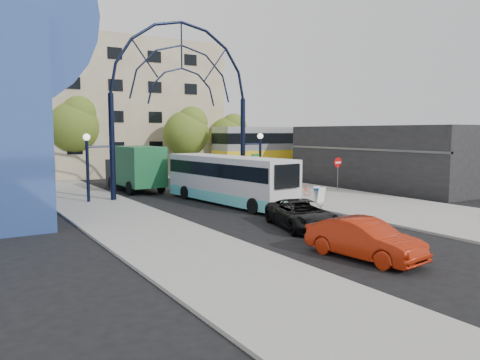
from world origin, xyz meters
TOP-DOWN VIEW (x-y plane):
  - ground at (0.00, 0.00)m, footprint 120.00×120.00m
  - sidewalk_east at (8.00, 4.00)m, footprint 8.00×56.00m
  - plaza_west at (-6.50, 6.00)m, footprint 5.00×50.00m
  - gateway_arch at (0.00, 14.00)m, footprint 13.64×0.44m
  - stop_sign at (4.80, 12.00)m, footprint 0.80×0.07m
  - do_not_enter_sign at (11.00, 10.00)m, footprint 0.76×0.07m
  - street_name_sign at (5.20, 12.60)m, footprint 0.70×0.70m
  - sandwich_board at (5.60, 5.98)m, footprint 0.55×0.61m
  - commercial_block_east at (16.00, 10.00)m, footprint 6.00×16.00m
  - apartment_block at (2.00, 34.97)m, footprint 20.00×12.10m
  - train_platform at (20.00, 22.00)m, footprint 32.00×5.00m
  - train_car at (20.00, 22.00)m, footprint 25.10×3.05m
  - tree_north_a at (6.12, 25.93)m, footprint 4.48×4.48m
  - tree_north_b at (-3.88, 29.93)m, footprint 5.12×5.12m
  - tree_north_c at (12.12, 27.93)m, footprint 4.16×4.16m
  - city_bus at (0.94, 9.35)m, footprint 3.43×11.06m
  - green_truck at (-1.94, 18.53)m, footprint 2.78×6.89m
  - black_suv at (-0.05, 0.84)m, footprint 3.47×5.27m
  - red_sedan at (-1.55, -4.46)m, footprint 2.08×4.55m
  - bike_near_a at (6.71, 9.20)m, footprint 1.20×1.62m
  - bike_near_b at (8.13, 11.42)m, footprint 0.63×1.54m

SIDE VIEW (x-z plane):
  - ground at x=0.00m, z-range 0.00..0.00m
  - sidewalk_east at x=8.00m, z-range 0.00..0.12m
  - plaza_west at x=-6.50m, z-range 0.00..0.12m
  - train_platform at x=20.00m, z-range 0.00..0.80m
  - bike_near_a at x=6.71m, z-range 0.12..0.93m
  - bike_near_b at x=8.13m, z-range 0.12..1.02m
  - black_suv at x=-0.05m, z-range 0.00..1.35m
  - red_sedan at x=-1.55m, z-range 0.00..1.45m
  - sandwich_board at x=5.60m, z-range 0.25..1.24m
  - city_bus at x=0.94m, z-range 0.07..3.06m
  - green_truck at x=-1.94m, z-range 0.00..3.45m
  - do_not_enter_sign at x=11.00m, z-range 0.74..3.22m
  - stop_sign at x=4.80m, z-range 0.74..3.24m
  - street_name_sign at x=5.20m, z-range 0.73..3.53m
  - commercial_block_east at x=16.00m, z-range 0.00..5.00m
  - train_car at x=20.00m, z-range 0.80..5.00m
  - tree_north_c at x=12.12m, z-range 1.03..7.53m
  - tree_north_a at x=6.12m, z-range 1.11..8.11m
  - tree_north_b at x=-3.88m, z-range 1.27..9.27m
  - apartment_block at x=2.00m, z-range 0.00..14.00m
  - gateway_arch at x=0.00m, z-range 2.51..14.61m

